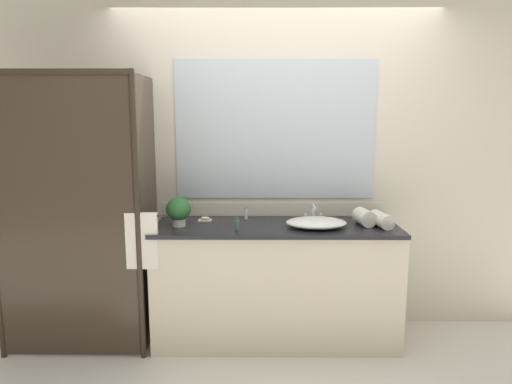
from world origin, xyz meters
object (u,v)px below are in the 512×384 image
object	(u,v)px
faucet	(313,216)
amenity_bottle_body_wash	(237,224)
soap_dish	(205,219)
rolled_towel_middle	(364,217)
potted_plant	(178,210)
rolled_towel_near_edge	(381,220)
sink_basin	(316,223)
amenity_bottle_shampoo	(246,213)

from	to	relation	value
faucet	amenity_bottle_body_wash	distance (m)	0.63
soap_dish	faucet	bearing A→B (deg)	-0.30
soap_dish	rolled_towel_middle	size ratio (longest dim) A/B	0.53
potted_plant	rolled_towel_near_edge	bearing A→B (deg)	-0.76
rolled_towel_near_edge	rolled_towel_middle	size ratio (longest dim) A/B	1.20
potted_plant	rolled_towel_middle	size ratio (longest dim) A/B	1.12
sink_basin	amenity_bottle_shampoo	bearing A→B (deg)	152.78
potted_plant	rolled_towel_middle	world-z (taller)	potted_plant
faucet	amenity_bottle_body_wash	world-z (taller)	faucet
amenity_bottle_shampoo	amenity_bottle_body_wash	bearing A→B (deg)	-98.82
potted_plant	amenity_bottle_shampoo	world-z (taller)	potted_plant
soap_dish	amenity_bottle_body_wash	world-z (taller)	amenity_bottle_body_wash
amenity_bottle_body_wash	faucet	bearing A→B (deg)	25.09
faucet	sink_basin	bearing A→B (deg)	-90.00
sink_basin	rolled_towel_middle	bearing A→B (deg)	10.37
rolled_towel_near_edge	faucet	bearing A→B (deg)	159.73
sink_basin	soap_dish	world-z (taller)	sink_basin
faucet	rolled_towel_middle	distance (m)	0.38
potted_plant	rolled_towel_middle	xyz separation A→B (m)	(1.37, 0.03, -0.06)
faucet	potted_plant	xyz separation A→B (m)	(-1.00, -0.16, 0.08)
potted_plant	faucet	bearing A→B (deg)	8.78
soap_dish	amenity_bottle_body_wash	size ratio (longest dim) A/B	1.14
sink_basin	amenity_bottle_shampoo	world-z (taller)	amenity_bottle_shampoo
soap_dish	amenity_bottle_shampoo	xyz separation A→B (m)	(0.31, 0.08, 0.03)
faucet	soap_dish	world-z (taller)	faucet
potted_plant	amenity_bottle_shampoo	xyz separation A→B (m)	(0.49, 0.23, -0.07)
soap_dish	sink_basin	bearing A→B (deg)	-12.96
faucet	soap_dish	xyz separation A→B (m)	(-0.83, 0.00, -0.03)
potted_plant	soap_dish	distance (m)	0.26
faucet	amenity_bottle_shampoo	distance (m)	0.52
sink_basin	faucet	world-z (taller)	faucet
faucet	amenity_bottle_body_wash	size ratio (longest dim) A/B	1.94
sink_basin	faucet	size ratio (longest dim) A/B	2.59
faucet	amenity_bottle_shampoo	size ratio (longest dim) A/B	1.80
amenity_bottle_body_wash	sink_basin	bearing A→B (deg)	8.05
rolled_towel_middle	soap_dish	bearing A→B (deg)	174.04
sink_basin	amenity_bottle_shampoo	distance (m)	0.58
faucet	amenity_bottle_shampoo	world-z (taller)	faucet
amenity_bottle_shampoo	rolled_towel_near_edge	size ratio (longest dim) A/B	0.41
soap_dish	amenity_bottle_body_wash	distance (m)	0.38
potted_plant	rolled_towel_near_edge	distance (m)	1.48
soap_dish	rolled_towel_middle	world-z (taller)	rolled_towel_middle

